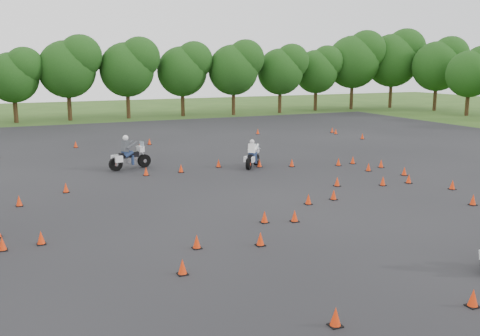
{
  "coord_description": "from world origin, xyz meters",
  "views": [
    {
      "loc": [
        -10.06,
        -18.58,
        6.1
      ],
      "look_at": [
        0.0,
        4.0,
        1.2
      ],
      "focal_mm": 40.0,
      "sensor_mm": 36.0,
      "label": 1
    }
  ],
  "objects": [
    {
      "name": "rider_white",
      "position": [
        3.24,
        9.44,
        0.85
      ],
      "size": [
        1.96,
        2.06,
        1.68
      ],
      "primitive_type": null,
      "rotation": [
        0.0,
        0.0,
        0.83
      ],
      "color": "white",
      "rests_on": "ground"
    },
    {
      "name": "treeline",
      "position": [
        2.83,
        35.58,
        4.57
      ],
      "size": [
        86.94,
        32.09,
        11.03
      ],
      "color": "#194012",
      "rests_on": "ground"
    },
    {
      "name": "traffic_cones",
      "position": [
        0.25,
        5.61,
        0.23
      ],
      "size": [
        36.08,
        33.07,
        0.45
      ],
      "color": "red",
      "rests_on": "asphalt_pad"
    },
    {
      "name": "ground",
      "position": [
        0.0,
        0.0,
        0.0
      ],
      "size": [
        140.0,
        140.0,
        0.0
      ],
      "primitive_type": "plane",
      "color": "#2D5119",
      "rests_on": "ground"
    },
    {
      "name": "asphalt_pad",
      "position": [
        0.0,
        6.0,
        0.01
      ],
      "size": [
        62.0,
        62.0,
        0.0
      ],
      "primitive_type": "plane",
      "color": "black",
      "rests_on": "ground"
    },
    {
      "name": "rider_grey",
      "position": [
        -3.49,
        11.84,
        1.0
      ],
      "size": [
        2.7,
        1.4,
        2.0
      ],
      "primitive_type": null,
      "rotation": [
        0.0,
        0.0,
        0.25
      ],
      "color": "#3E4145",
      "rests_on": "ground"
    }
  ]
}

